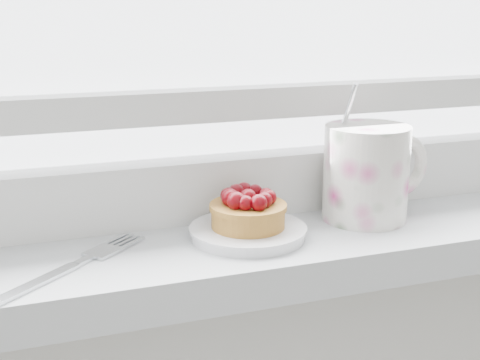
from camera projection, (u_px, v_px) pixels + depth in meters
name	position (u px, v px, depth m)	size (l,w,h in m)	color
saucer	(248.00, 232.00, 0.70)	(0.12, 0.12, 0.01)	silver
raspberry_tart	(248.00, 209.00, 0.70)	(0.08, 0.08, 0.04)	#8F5B1F
floral_mug	(369.00, 171.00, 0.75)	(0.14, 0.11, 0.15)	silver
fork	(62.00, 271.00, 0.61)	(0.18, 0.15, 0.00)	silver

